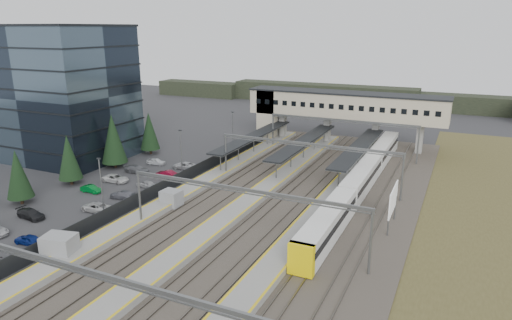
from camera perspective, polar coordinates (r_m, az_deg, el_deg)
The scene contains 15 objects.
ground at distance 63.82m, azimuth -8.20°, elevation -5.78°, with size 220.00×220.00×0.00m, color #2B2B2D.
office_building at distance 92.90m, azimuth -23.48°, elevation 7.77°, with size 24.30×18.30×24.30m.
conifer_row at distance 73.68m, azimuth -24.57°, elevation -0.14°, with size 4.42×49.82×9.50m.
car_park at distance 67.53m, azimuth -20.74°, elevation -4.91°, with size 10.57×44.66×1.28m.
lampposts at distance 67.82m, azimuth -13.46°, elevation -0.85°, with size 0.50×53.25×8.07m.
fence at distance 70.80m, azimuth -10.47°, elevation -2.78°, with size 0.08×90.00×2.00m.
relay_cabin_near at distance 53.28m, azimuth -23.32°, elevation -10.00°, with size 3.77×3.11×2.76m.
relay_cabin_far at distance 63.66m, azimuth -10.52°, elevation -4.80°, with size 2.68×2.26×2.38m.
rail_corridor at distance 63.65m, azimuth 1.38°, elevation -5.39°, with size 34.00×90.00×0.92m.
canopies at distance 82.96m, azimuth 5.99°, elevation 2.32°, with size 23.10×30.00×3.28m.
footbridge at distance 96.01m, azimuth 9.41°, elevation 6.54°, with size 40.40×6.40×11.20m.
gantries at distance 59.03m, azimuth 3.01°, elevation -1.28°, with size 28.40×62.28×7.17m.
train at distance 69.85m, azimuth 13.03°, elevation -2.43°, with size 2.63×55.01×3.32m.
billboard at distance 57.68m, azimuth 16.77°, elevation -4.91°, with size 0.23×6.24×5.34m.
treeline_far at distance 143.39m, azimuth 21.14°, elevation 6.81°, with size 170.00×19.00×7.00m.
Camera 1 is at (32.83, -49.31, 23.72)m, focal length 32.00 mm.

